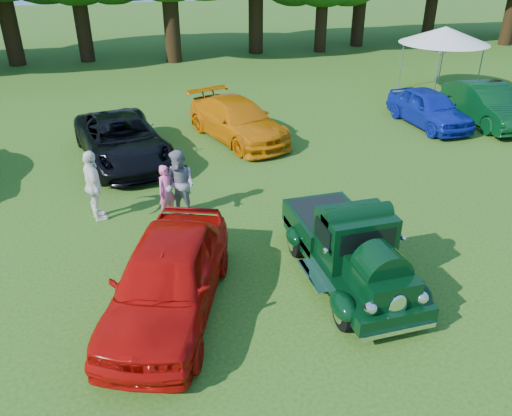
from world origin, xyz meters
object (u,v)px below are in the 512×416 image
object	(u,v)px
red_convertible	(168,277)
spectator_white	(94,186)
hero_pickup	(349,249)
back_car_blue	(429,108)
back_car_orange	(238,120)
back_car_black	(122,139)
back_car_green	(487,104)
spectator_grey	(180,185)
spectator_pink	(167,192)
canopy_tent	(445,36)

from	to	relation	value
red_convertible	spectator_white	world-z (taller)	spectator_white
hero_pickup	red_convertible	distance (m)	3.88
back_car_blue	back_car_orange	bearing A→B (deg)	174.27
red_convertible	back_car_blue	world-z (taller)	red_convertible
back_car_black	back_car_green	size ratio (longest dim) A/B	1.14
back_car_orange	spectator_grey	world-z (taller)	spectator_grey
red_convertible	spectator_grey	distance (m)	3.94
back_car_green	spectator_pink	size ratio (longest dim) A/B	3.19
back_car_orange	canopy_tent	xyz separation A→B (m)	(10.98, 3.66, 1.97)
hero_pickup	red_convertible	xyz separation A→B (m)	(-3.88, -0.05, 0.06)
spectator_pink	spectator_white	size ratio (longest dim) A/B	0.77
back_car_green	spectator_white	bearing A→B (deg)	-159.15
back_car_blue	spectator_grey	distance (m)	11.72
red_convertible	spectator_pink	size ratio (longest dim) A/B	3.16
hero_pickup	back_car_green	bearing A→B (deg)	39.45
back_car_black	back_car_orange	world-z (taller)	back_car_black
red_convertible	spectator_grey	xyz separation A→B (m)	(0.81, 3.86, 0.13)
back_car_black	spectator_pink	bearing A→B (deg)	-87.11
red_convertible	back_car_orange	size ratio (longest dim) A/B	0.93
back_car_blue	spectator_pink	bearing A→B (deg)	-158.17
back_car_black	spectator_white	distance (m)	4.05
back_car_black	back_car_green	bearing A→B (deg)	-9.38
back_car_green	spectator_grey	size ratio (longest dim) A/B	2.55
red_convertible	back_car_blue	size ratio (longest dim) A/B	1.12
canopy_tent	back_car_black	bearing A→B (deg)	-163.02
back_car_blue	back_car_green	size ratio (longest dim) A/B	0.88
back_car_orange	spectator_white	world-z (taller)	spectator_white
back_car_green	spectator_white	size ratio (longest dim) A/B	2.46
hero_pickup	back_car_black	xyz separation A→B (m)	(-4.37, 8.23, 0.01)
hero_pickup	back_car_green	xyz separation A→B (m)	(10.01, 8.24, 0.04)
red_convertible	back_car_orange	bearing A→B (deg)	89.90
canopy_tent	spectator_grey	bearing A→B (deg)	-146.91
red_convertible	back_car_blue	bearing A→B (deg)	59.00
back_car_black	back_car_orange	distance (m)	4.33
red_convertible	spectator_white	bearing A→B (deg)	129.41
hero_pickup	spectator_grey	distance (m)	4.90
spectator_pink	hero_pickup	bearing A→B (deg)	-79.97
red_convertible	back_car_black	distance (m)	8.29
spectator_pink	spectator_white	xyz separation A→B (m)	(-1.83, 0.41, 0.22)
back_car_black	spectator_white	bearing A→B (deg)	-111.92
hero_pickup	spectator_pink	distance (m)	5.16
red_convertible	spectator_grey	size ratio (longest dim) A/B	2.52
back_car_blue	spectator_pink	size ratio (longest dim) A/B	2.82
spectator_grey	hero_pickup	bearing A→B (deg)	-2.25
hero_pickup	canopy_tent	size ratio (longest dim) A/B	0.95
spectator_pink	canopy_tent	xyz separation A→B (m)	(14.25, 9.00, 1.96)
back_car_black	back_car_green	world-z (taller)	back_car_green
back_car_blue	spectator_white	bearing A→B (deg)	-162.82
back_car_green	back_car_black	bearing A→B (deg)	-173.67
spectator_pink	spectator_grey	world-z (taller)	spectator_grey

